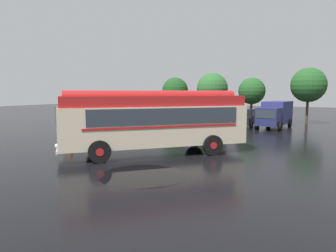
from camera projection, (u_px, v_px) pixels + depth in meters
ground_plane at (147, 151)px, 17.47m from camera, size 120.00×120.00×0.00m
vintage_bus at (154, 120)px, 16.40m from camera, size 8.67×9.04×3.49m
car_near_left at (196, 116)px, 32.42m from camera, size 2.41×4.40×1.66m
car_mid_left at (218, 117)px, 30.85m from camera, size 2.04×4.24×1.66m
car_mid_right at (246, 118)px, 29.69m from camera, size 1.99×4.22×1.66m
box_van at (275, 113)px, 28.52m from camera, size 2.71×5.91×2.50m
tree_far_left at (175, 90)px, 39.66m from camera, size 3.43×3.43×5.30m
tree_left_of_centre at (211, 89)px, 36.73m from camera, size 3.80×3.80×5.72m
tree_centre at (252, 90)px, 34.33m from camera, size 3.05×3.05×5.03m
tree_right_of_centre at (309, 85)px, 31.39m from camera, size 3.61×3.61×5.94m
traffic_cone at (70, 146)px, 17.32m from camera, size 0.36×0.36×0.55m
puddle_patch at (143, 175)px, 12.32m from camera, size 3.57×3.57×0.01m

